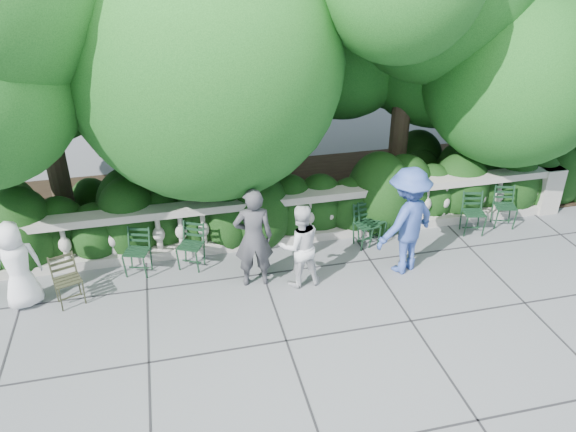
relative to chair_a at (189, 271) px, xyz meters
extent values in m
plane|color=#5B5E63|center=(1.76, -1.19, 0.00)|extent=(90.00, 90.00, 0.00)
cube|color=#9E998E|center=(1.76, 0.61, 0.09)|extent=(12.00, 0.32, 0.18)
cube|color=#9E998E|center=(1.76, 0.61, 0.93)|extent=(12.00, 0.36, 0.14)
cube|color=#9E998E|center=(7.54, 0.61, 0.50)|extent=(0.44, 0.44, 1.00)
cylinder|color=#3F3023|center=(-2.24, 2.21, 1.40)|extent=(0.40, 0.40, 2.80)
ellipsoid|color=#103D12|center=(-2.24, 1.77, 3.68)|extent=(5.28, 5.28, 3.96)
cylinder|color=#3F3023|center=(1.26, 2.81, 1.70)|extent=(0.40, 0.40, 3.40)
cylinder|color=#3F3023|center=(4.76, 2.11, 1.50)|extent=(0.40, 0.40, 3.00)
ellipsoid|color=#103D12|center=(4.76, 1.65, 3.92)|extent=(5.52, 5.52, 4.14)
cylinder|color=#3F3023|center=(7.76, 2.61, 1.30)|extent=(0.40, 0.40, 2.60)
ellipsoid|color=#103D12|center=(7.76, 2.21, 3.40)|extent=(4.80, 4.80, 3.60)
imported|color=white|center=(-2.64, -0.34, 0.75)|extent=(0.86, 0.72, 1.50)
imported|color=#3D3D42|center=(1.07, -0.61, 0.89)|extent=(0.68, 0.48, 1.79)
imported|color=silver|center=(1.82, -0.78, 0.74)|extent=(0.75, 0.60, 1.48)
imported|color=#354FA1|center=(3.71, -0.78, 0.97)|extent=(1.44, 1.18, 1.94)
camera|label=1|loc=(-0.20, -8.47, 5.60)|focal=35.00mm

